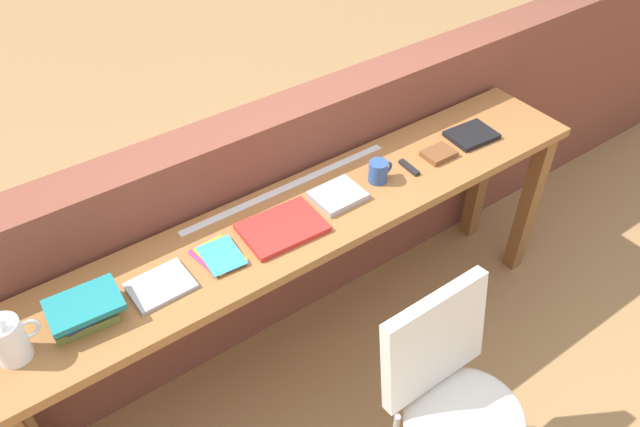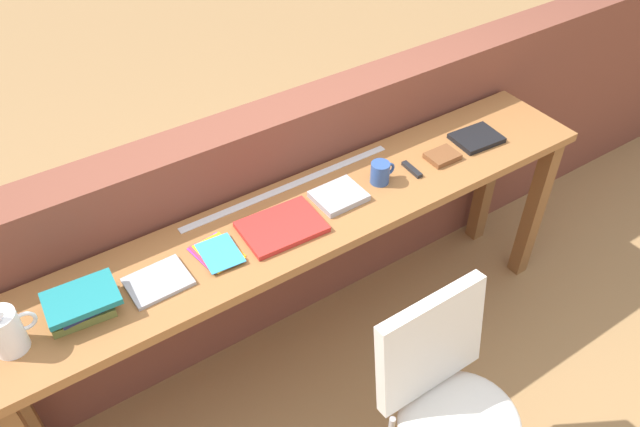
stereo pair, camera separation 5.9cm
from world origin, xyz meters
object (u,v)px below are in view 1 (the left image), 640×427
(book_open_centre, at_px, (282,228))
(mug, at_px, (379,171))
(book_stack_leftmost, at_px, (84,309))
(pamphlet_pile_colourful, at_px, (219,255))
(pitcher_white, at_px, (9,340))
(chair_white_moulded, at_px, (453,393))
(multitool_folded, at_px, (409,167))
(magazine_cycling, at_px, (161,286))
(book_repair_rightmost, at_px, (472,135))
(leather_journal_brown, at_px, (439,154))

(book_open_centre, relative_size, mug, 2.66)
(book_stack_leftmost, distance_m, pamphlet_pile_colourful, 0.47)
(pamphlet_pile_colourful, bearing_deg, book_open_centre, -3.42)
(book_stack_leftmost, xyz_separation_m, book_open_centre, (0.72, -0.02, -0.03))
(pitcher_white, bearing_deg, chair_white_moulded, -31.52)
(book_open_centre, relative_size, multitool_folded, 2.66)
(book_open_centre, height_order, multitool_folded, book_open_centre)
(book_stack_leftmost, distance_m, book_open_centre, 0.72)
(magazine_cycling, bearing_deg, chair_white_moulded, -47.03)
(book_stack_leftmost, distance_m, book_repair_rightmost, 1.72)
(pitcher_white, relative_size, multitool_folded, 1.67)
(pitcher_white, relative_size, mug, 1.67)
(book_stack_leftmost, xyz_separation_m, magazine_cycling, (0.24, -0.02, -0.03))
(chair_white_moulded, height_order, mug, mug)
(multitool_folded, relative_size, book_repair_rightmost, 0.55)
(pamphlet_pile_colourful, bearing_deg, book_repair_rightmost, 0.02)
(book_repair_rightmost, bearing_deg, book_open_centre, -175.15)
(chair_white_moulded, xyz_separation_m, book_repair_rightmost, (0.77, 0.73, 0.36))
(leather_journal_brown, bearing_deg, mug, 176.60)
(magazine_cycling, bearing_deg, book_repair_rightmost, -0.88)
(magazine_cycling, distance_m, leather_journal_brown, 1.26)
(book_open_centre, bearing_deg, chair_white_moulded, -70.22)
(book_open_centre, relative_size, book_repair_rightmost, 1.46)
(chair_white_moulded, xyz_separation_m, book_stack_leftmost, (-0.95, 0.74, 0.39))
(chair_white_moulded, distance_m, book_stack_leftmost, 1.26)
(leather_journal_brown, height_order, book_repair_rightmost, leather_journal_brown)
(chair_white_moulded, relative_size, leather_journal_brown, 6.86)
(chair_white_moulded, relative_size, book_open_centre, 3.05)
(multitool_folded, relative_size, leather_journal_brown, 0.85)
(book_stack_leftmost, height_order, book_open_centre, book_stack_leftmost)
(pitcher_white, height_order, multitool_folded, pitcher_white)
(mug, xyz_separation_m, multitool_folded, (0.15, -0.02, -0.04))
(book_stack_leftmost, bearing_deg, pitcher_white, -174.73)
(pamphlet_pile_colourful, relative_size, multitool_folded, 1.79)
(magazine_cycling, relative_size, pamphlet_pile_colourful, 1.03)
(mug, bearing_deg, magazine_cycling, -178.87)
(chair_white_moulded, distance_m, mug, 0.87)
(chair_white_moulded, relative_size, pitcher_white, 4.85)
(book_open_centre, bearing_deg, pitcher_white, -177.59)
(book_stack_leftmost, bearing_deg, leather_journal_brown, -0.81)
(mug, bearing_deg, book_repair_rightmost, -0.51)
(magazine_cycling, distance_m, book_open_centre, 0.48)
(book_open_centre, height_order, mug, mug)
(pitcher_white, xyz_separation_m, magazine_cycling, (0.46, 0.00, -0.07))
(pitcher_white, height_order, book_repair_rightmost, pitcher_white)
(book_stack_leftmost, relative_size, magazine_cycling, 1.15)
(mug, bearing_deg, multitool_folded, -6.56)
(pamphlet_pile_colourful, bearing_deg, multitool_folded, -0.79)
(chair_white_moulded, relative_size, pamphlet_pile_colourful, 4.53)
(pamphlet_pile_colourful, height_order, book_open_centre, book_open_centre)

